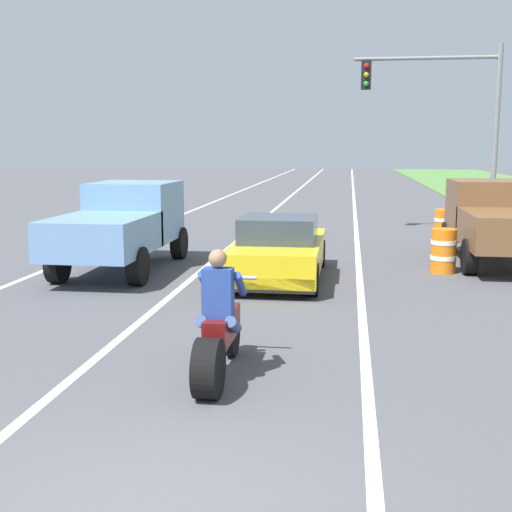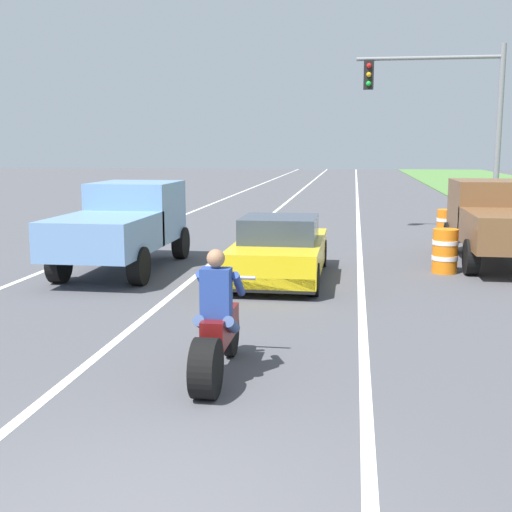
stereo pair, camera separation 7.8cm
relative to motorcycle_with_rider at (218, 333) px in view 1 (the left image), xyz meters
name	(u,v)px [view 1 (the left image)]	position (x,y,z in m)	size (l,w,h in m)	color
lane_stripe_left_solid	(165,221)	(-5.40, 16.72, -0.59)	(0.14, 120.00, 0.01)	white
lane_stripe_right_solid	(356,225)	(1.80, 16.72, -0.59)	(0.14, 120.00, 0.01)	white
lane_stripe_centre_dashed	(259,223)	(-1.80, 16.72, -0.59)	(0.14, 120.00, 0.01)	white
motorcycle_with_rider	(218,333)	(0.00, 0.00, 0.00)	(0.70, 2.21, 1.62)	black
sports_car_yellow	(279,250)	(0.07, 6.30, 0.04)	(1.84, 4.30, 1.37)	yellow
pickup_truck_left_lane_light_blue	(123,222)	(-3.60, 6.87, 0.51)	(2.02, 4.80, 1.98)	#6B93C6
pickup_truck_right_shoulder_brown	(496,218)	(5.10, 9.03, 0.51)	(2.02, 4.80, 1.98)	brown
traffic_light_mast_near	(451,109)	(4.70, 14.63, 3.41)	(4.62, 0.34, 6.00)	gray
construction_barrel_nearest	(443,251)	(3.67, 7.55, -0.09)	(0.58, 0.58, 1.00)	orange
construction_barrel_mid	(444,226)	(4.33, 12.35, -0.09)	(0.58, 0.58, 1.00)	orange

